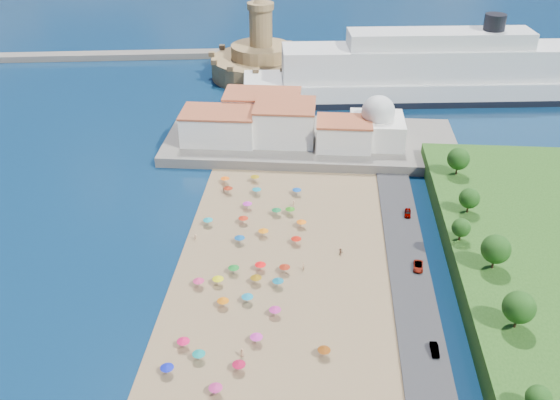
{
  "coord_description": "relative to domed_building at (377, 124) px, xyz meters",
  "views": [
    {
      "loc": [
        13.74,
        -104.92,
        83.47
      ],
      "look_at": [
        4.0,
        25.0,
        8.0
      ],
      "focal_mm": 40.0,
      "sensor_mm": 36.0,
      "label": 1
    }
  ],
  "objects": [
    {
      "name": "beach_parasols",
      "position": [
        -31.51,
        -80.43,
        -6.83
      ],
      "size": [
        32.18,
        115.9,
        2.2
      ],
      "color": "gray",
      "rests_on": "beach"
    },
    {
      "name": "breakwater",
      "position": [
        -140.0,
        82.0,
        -7.67
      ],
      "size": [
        199.03,
        34.77,
        2.6
      ],
      "primitive_type": "cube",
      "rotation": [
        0.0,
        0.0,
        0.14
      ],
      "color": "#59544C",
      "rests_on": "ground"
    },
    {
      "name": "ground",
      "position": [
        -30.0,
        -71.0,
        -8.97
      ],
      "size": [
        700.0,
        700.0,
        0.0
      ],
      "primitive_type": "plane",
      "color": "#071938",
      "rests_on": "ground"
    },
    {
      "name": "cruise_ship",
      "position": [
        24.11,
        47.45,
        0.14
      ],
      "size": [
        142.34,
        36.89,
        30.77
      ],
      "color": "black",
      "rests_on": "ground"
    },
    {
      "name": "fortress",
      "position": [
        -42.0,
        67.0,
        -2.29
      ],
      "size": [
        40.0,
        40.0,
        32.4
      ],
      "color": "#A48052",
      "rests_on": "ground"
    },
    {
      "name": "domed_building",
      "position": [
        0.0,
        0.0,
        0.0
      ],
      "size": [
        16.0,
        16.0,
        15.0
      ],
      "color": "silver",
      "rests_on": "terrace"
    },
    {
      "name": "waterfront_buildings",
      "position": [
        -33.05,
        2.64,
        -1.1
      ],
      "size": [
        57.0,
        29.0,
        11.0
      ],
      "color": "silver",
      "rests_on": "terrace"
    },
    {
      "name": "hillside_trees",
      "position": [
        18.73,
        -72.85,
        1.23
      ],
      "size": [
        11.26,
        108.62,
        7.81
      ],
      "color": "#382314",
      "rests_on": "hillside"
    },
    {
      "name": "parked_cars",
      "position": [
        6.0,
        -70.74,
        -7.63
      ],
      "size": [
        2.66,
        78.98,
        1.35
      ],
      "color": "gray",
      "rests_on": "promenade"
    },
    {
      "name": "beachgoers",
      "position": [
        -26.25,
        -68.66,
        -7.85
      ],
      "size": [
        35.89,
        91.47,
        1.89
      ],
      "color": "tan",
      "rests_on": "beach"
    },
    {
      "name": "jetty",
      "position": [
        -42.0,
        37.0,
        -7.77
      ],
      "size": [
        18.0,
        70.0,
        2.4
      ],
      "primitive_type": "cube",
      "color": "#59544C",
      "rests_on": "ground"
    },
    {
      "name": "terrace",
      "position": [
        -20.0,
        2.0,
        -7.47
      ],
      "size": [
        90.0,
        36.0,
        3.0
      ],
      "primitive_type": "cube",
      "color": "#59544C",
      "rests_on": "ground"
    }
  ]
}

